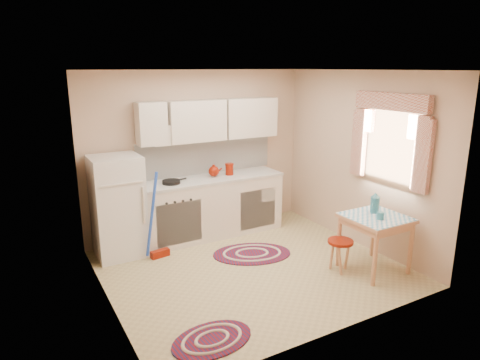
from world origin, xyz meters
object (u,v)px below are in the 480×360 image
at_px(table, 374,243).
at_px(fridge, 118,207).
at_px(stool, 340,256).
at_px(base_cabinets, 211,208).

bearing_deg(table, fridge, 142.83).
bearing_deg(table, stool, 156.11).
distance_m(fridge, stool, 3.01).
height_order(base_cabinets, table, base_cabinets).
height_order(table, stool, table).
height_order(fridge, table, fridge).
xyz_separation_m(base_cabinets, stool, (0.89, -1.93, -0.23)).
bearing_deg(base_cabinets, table, -58.37).
bearing_deg(base_cabinets, fridge, -177.97).
bearing_deg(stool, fridge, 140.88).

